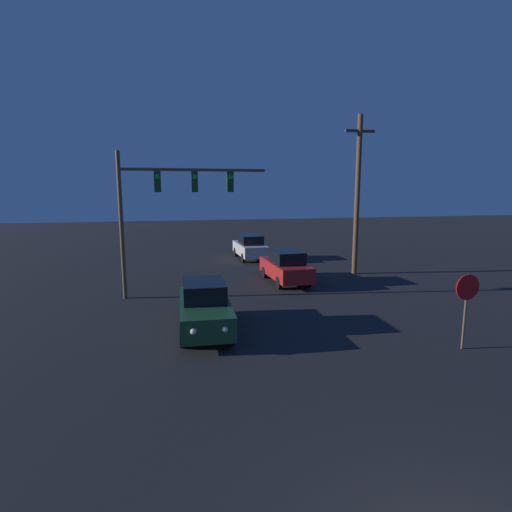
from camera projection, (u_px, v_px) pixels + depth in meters
The scene contains 6 objects.
car_near at pixel (205, 307), 13.41m from camera, with size 1.79×4.30×1.67m.
car_mid at pixel (286, 267), 20.42m from camera, with size 1.77×4.29×1.67m.
car_far at pixel (250, 247), 27.43m from camera, with size 1.75×4.28×1.67m.
traffic_signal_mast at pixel (165, 197), 17.25m from camera, with size 6.38×0.30×6.33m.
stop_sign at pixel (467, 297), 11.72m from camera, with size 0.77×0.07×2.29m.
utility_pole at pixel (357, 193), 21.99m from camera, with size 1.70×0.28×8.71m.
Camera 1 is at (-3.47, -3.10, 4.72)m, focal length 28.00 mm.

